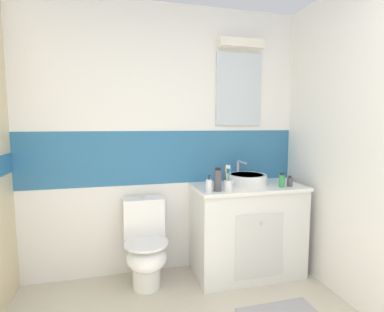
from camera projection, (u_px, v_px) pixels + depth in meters
The scene contains 9 objects.
wall_back_tiled at pixel (166, 140), 2.76m from camera, with size 3.20×0.20×2.50m.
vanity_cabinet at pixel (247, 229), 2.73m from camera, with size 1.01×0.54×0.85m.
sink_basin at pixel (247, 179), 2.72m from camera, with size 0.37×0.41×0.20m.
toilet at pixel (146, 246), 2.52m from camera, with size 0.37×0.50×0.77m.
toothbrush_cup at pixel (228, 185), 2.45m from camera, with size 0.07×0.07×0.22m.
soap_dispenser at pixel (209, 186), 2.40m from camera, with size 0.05×0.05×0.15m.
perfume_flask_small at pixel (290, 181), 2.62m from camera, with size 0.04×0.03×0.10m.
lotion_bottle_short at pixel (282, 181), 2.59m from camera, with size 0.05×0.05×0.13m.
shampoo_bottle_tall at pixel (218, 180), 2.43m from camera, with size 0.07×0.07×0.20m.
Camera 1 is at (-0.43, -0.29, 1.41)m, focal length 27.07 mm.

